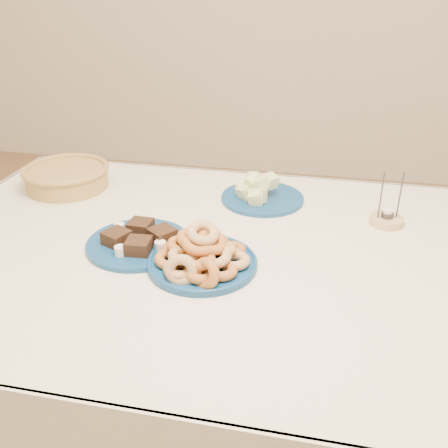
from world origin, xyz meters
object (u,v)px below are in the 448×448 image
at_px(dining_table, 228,283).
at_px(donut_platter, 202,256).
at_px(candle_holder, 387,219).
at_px(melon_plate, 259,194).
at_px(brownie_plate, 139,241).
at_px(wicker_basket, 67,176).

xyz_separation_m(dining_table, donut_platter, (-0.05, -0.10, 0.14)).
height_order(dining_table, candle_holder, candle_holder).
bearing_deg(dining_table, donut_platter, -114.84).
xyz_separation_m(melon_plate, brownie_plate, (-0.27, -0.35, -0.01)).
bearing_deg(candle_holder, wicker_basket, 176.71).
distance_m(donut_platter, melon_plate, 0.43).
relative_size(donut_platter, wicker_basket, 0.93).
bearing_deg(melon_plate, wicker_basket, -177.67).
bearing_deg(donut_platter, wicker_basket, 144.98).
bearing_deg(dining_table, wicker_basket, 154.05).
height_order(donut_platter, wicker_basket, donut_platter).
xyz_separation_m(dining_table, melon_plate, (0.03, 0.32, 0.13)).
xyz_separation_m(dining_table, candle_holder, (0.41, 0.24, 0.12)).
bearing_deg(candle_holder, dining_table, -150.36).
xyz_separation_m(donut_platter, brownie_plate, (-0.19, 0.07, -0.02)).
relative_size(melon_plate, wicker_basket, 0.92).
height_order(dining_table, wicker_basket, wicker_basket).
bearing_deg(wicker_basket, melon_plate, 2.33).
height_order(brownie_plate, wicker_basket, wicker_basket).
relative_size(dining_table, candle_holder, 10.88).
relative_size(dining_table, brownie_plate, 5.15).
bearing_deg(brownie_plate, wicker_basket, 138.82).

